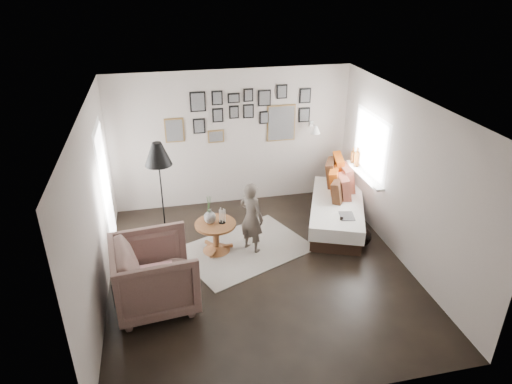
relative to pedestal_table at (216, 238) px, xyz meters
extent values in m
plane|color=black|center=(0.58, -0.68, -0.24)|extent=(4.80, 4.80, 0.00)
plane|color=#A0958C|center=(0.58, 1.72, 1.06)|extent=(4.50, 0.00, 4.50)
plane|color=#A0958C|center=(0.58, -3.08, 1.06)|extent=(4.50, 0.00, 4.50)
plane|color=#A0958C|center=(-1.67, -0.68, 1.06)|extent=(0.00, 4.80, 4.80)
plane|color=#A0958C|center=(2.83, -0.68, 1.06)|extent=(0.00, 4.80, 4.80)
plane|color=white|center=(0.58, -0.68, 2.36)|extent=(4.80, 4.80, 0.00)
plane|color=white|center=(-1.66, 0.52, 0.81)|extent=(0.00, 2.14, 2.14)
plane|color=white|center=(-1.66, 0.52, 0.81)|extent=(0.00, 1.88, 1.88)
plane|color=white|center=(-1.66, 0.52, 0.81)|extent=(0.00, 1.93, 1.93)
plane|color=white|center=(2.81, 0.52, 1.21)|extent=(0.00, 1.30, 1.30)
plane|color=white|center=(2.81, 0.52, 1.21)|extent=(0.00, 1.14, 1.14)
cube|color=white|center=(2.75, 0.52, 0.64)|extent=(0.15, 1.32, 0.04)
cylinder|color=#8C4C14|center=(2.75, 0.87, 0.80)|extent=(0.10, 0.10, 0.28)
cylinder|color=#8C4C14|center=(2.75, 1.04, 0.77)|extent=(0.08, 0.08, 0.22)
cube|color=brown|center=(-0.47, 1.71, 1.31)|extent=(0.35, 0.03, 0.45)
cube|color=black|center=(-0.47, 1.69, 1.31)|extent=(0.30, 0.01, 0.40)
cube|color=black|center=(-0.02, 1.71, 1.81)|extent=(0.28, 0.03, 0.36)
cube|color=black|center=(-0.02, 1.69, 1.81)|extent=(0.23, 0.01, 0.31)
cube|color=black|center=(-0.02, 1.71, 1.36)|extent=(0.22, 0.03, 0.28)
cube|color=black|center=(-0.02, 1.69, 1.36)|extent=(0.17, 0.01, 0.23)
cube|color=black|center=(0.33, 1.71, 1.86)|extent=(0.20, 0.03, 0.26)
cube|color=black|center=(0.33, 1.69, 1.86)|extent=(0.15, 0.01, 0.21)
cube|color=black|center=(0.33, 1.71, 1.54)|extent=(0.20, 0.03, 0.26)
cube|color=black|center=(0.33, 1.69, 1.54)|extent=(0.15, 0.01, 0.21)
cube|color=black|center=(0.63, 1.71, 1.84)|extent=(0.22, 0.03, 0.18)
cube|color=black|center=(0.63, 1.69, 1.84)|extent=(0.17, 0.01, 0.13)
cube|color=black|center=(0.63, 1.71, 1.58)|extent=(0.18, 0.03, 0.24)
cube|color=black|center=(0.63, 1.69, 1.58)|extent=(0.13, 0.01, 0.19)
cube|color=black|center=(0.90, 1.71, 1.88)|extent=(0.18, 0.03, 0.24)
cube|color=black|center=(0.90, 1.69, 1.88)|extent=(0.13, 0.01, 0.19)
cube|color=black|center=(0.90, 1.71, 1.58)|extent=(0.20, 0.03, 0.26)
cube|color=black|center=(0.90, 1.69, 1.58)|extent=(0.15, 0.01, 0.21)
cube|color=black|center=(1.20, 1.71, 1.81)|extent=(0.24, 0.03, 0.30)
cube|color=black|center=(1.20, 1.69, 1.81)|extent=(0.19, 0.01, 0.25)
cube|color=black|center=(1.20, 1.71, 1.44)|extent=(0.18, 0.03, 0.24)
cube|color=black|center=(1.20, 1.69, 1.44)|extent=(0.13, 0.01, 0.19)
cube|color=brown|center=(1.53, 1.71, 1.31)|extent=(0.55, 0.03, 0.70)
cube|color=black|center=(1.53, 1.69, 1.31)|extent=(0.50, 0.01, 0.65)
cube|color=black|center=(1.53, 1.71, 1.91)|extent=(0.20, 0.03, 0.26)
cube|color=black|center=(1.53, 1.69, 1.91)|extent=(0.15, 0.01, 0.21)
cube|color=black|center=(1.98, 1.71, 1.81)|extent=(0.22, 0.03, 0.28)
cube|color=black|center=(1.98, 1.69, 1.81)|extent=(0.17, 0.01, 0.23)
cube|color=black|center=(1.98, 1.71, 1.44)|extent=(0.22, 0.03, 0.28)
cube|color=black|center=(1.98, 1.69, 1.44)|extent=(0.17, 0.01, 0.23)
cube|color=brown|center=(0.28, 1.71, 1.14)|extent=(0.30, 0.03, 0.24)
cube|color=black|center=(0.28, 1.69, 1.14)|extent=(0.25, 0.01, 0.19)
cube|color=white|center=(2.13, 1.69, 1.26)|extent=(0.06, 0.04, 0.10)
cylinder|color=white|center=(2.13, 1.57, 1.28)|extent=(0.02, 0.24, 0.02)
cone|color=white|center=(2.13, 1.44, 1.22)|extent=(0.18, 0.18, 0.14)
cube|color=silver|center=(0.47, -0.06, -0.24)|extent=(2.38, 2.07, 0.01)
cone|color=brown|center=(0.00, 0.00, -0.19)|extent=(0.49, 0.49, 0.09)
cylinder|color=brown|center=(0.00, 0.00, 0.02)|extent=(0.10, 0.10, 0.38)
cylinder|color=brown|center=(0.00, 0.00, 0.26)|extent=(0.66, 0.66, 0.04)
ellipsoid|color=black|center=(-0.08, 0.02, 0.39)|extent=(0.19, 0.19, 0.21)
cylinder|color=black|center=(-0.08, 0.02, 0.51)|extent=(0.06, 0.06, 0.04)
cylinder|color=black|center=(0.11, 0.00, 0.29)|extent=(0.11, 0.11, 0.02)
cube|color=black|center=(2.24, 0.40, -0.13)|extent=(1.50, 2.14, 0.23)
cube|color=white|center=(2.24, 0.40, 0.10)|extent=(1.58, 2.22, 0.25)
cube|color=#BF460A|center=(2.26, 1.21, 0.49)|extent=(0.37, 0.62, 0.58)
cube|color=#3E2213|center=(2.11, 1.10, 0.46)|extent=(0.44, 0.57, 0.52)
cube|color=maroon|center=(2.38, 0.94, 0.44)|extent=(0.26, 0.51, 0.50)
cube|color=#BF460A|center=(2.18, 0.79, 0.43)|extent=(0.41, 0.53, 0.48)
cube|color=maroon|center=(2.34, 0.61, 0.41)|extent=(0.29, 0.47, 0.43)
cube|color=#3E2213|center=(2.24, 0.45, 0.40)|extent=(0.41, 0.46, 0.41)
cube|color=black|center=(2.19, -0.15, 0.23)|extent=(0.29, 0.35, 0.02)
imported|color=brown|center=(-0.97, -1.13, 0.25)|extent=(1.19, 1.16, 0.99)
cube|color=beige|center=(-0.94, -1.08, 0.24)|extent=(0.48, 0.49, 0.20)
cylinder|color=black|center=(-0.79, 0.38, -0.23)|extent=(0.28, 0.28, 0.03)
cylinder|color=black|center=(-0.79, 0.38, 0.57)|extent=(0.02, 0.02, 1.61)
cone|color=black|center=(-0.79, 0.38, 1.39)|extent=(0.42, 0.42, 0.36)
cube|color=black|center=(-1.42, -1.07, -0.08)|extent=(0.21, 0.15, 0.27)
cube|color=beige|center=(-1.39, -1.08, -0.08)|extent=(0.20, 0.10, 0.27)
ellipsoid|color=black|center=(2.06, -0.24, -0.05)|extent=(0.34, 0.34, 0.39)
cylinder|color=black|center=(2.06, -0.24, 0.21)|extent=(0.06, 0.06, 0.12)
ellipsoid|color=black|center=(2.41, -0.36, -0.07)|extent=(0.30, 0.30, 0.34)
cylinder|color=black|center=(2.41, -0.36, 0.16)|extent=(0.06, 0.06, 0.12)
imported|color=#554C43|center=(0.58, -0.08, 0.36)|extent=(0.50, 0.52, 1.21)
camera|label=1|loc=(-0.71, -6.31, 3.97)|focal=32.00mm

